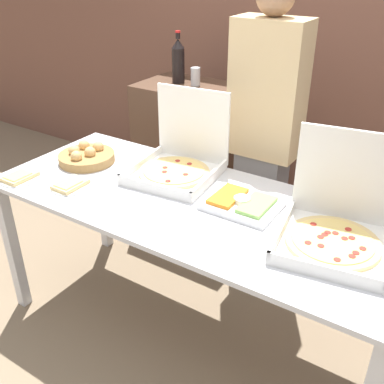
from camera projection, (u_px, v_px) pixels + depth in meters
The scene contains 13 objects.
ground_plane at pixel (192, 329), 2.61m from camera, with size 16.00×16.00×0.00m, color #847056.
brick_wall_behind at pixel (322, 36), 3.19m from camera, with size 10.00×0.06×2.80m.
buffet_table at pixel (192, 219), 2.25m from camera, with size 2.10×0.86×0.86m.
pizza_box_far_right at pixel (179, 160), 2.44m from camera, with size 0.48×0.49×0.43m.
pizza_box_near_left at pixel (336, 225), 1.86m from camera, with size 0.51×0.52×0.44m.
paper_plate_front_left at pixel (20, 177), 2.40m from camera, with size 0.21×0.21×0.03m.
paper_plate_front_center at pixel (70, 185), 2.32m from camera, with size 0.20×0.20×0.03m.
veggie_tray at pixel (242, 203), 2.13m from camera, with size 0.34×0.27×0.05m.
bread_basket at pixel (86, 156), 2.59m from camera, with size 0.32×0.32×0.10m.
sideboard_podium at pixel (192, 159), 3.38m from camera, with size 0.76×0.50×1.11m.
soda_bottle at pixel (178, 60), 3.12m from camera, with size 0.09×0.09×0.35m.
soda_can_silver at pixel (195, 76), 3.09m from camera, with size 0.07×0.07×0.12m.
person_guest_plaid at pixel (264, 140), 2.62m from camera, with size 0.40×0.22×1.84m.
Camera 1 is at (1.04, -1.60, 1.95)m, focal length 42.00 mm.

